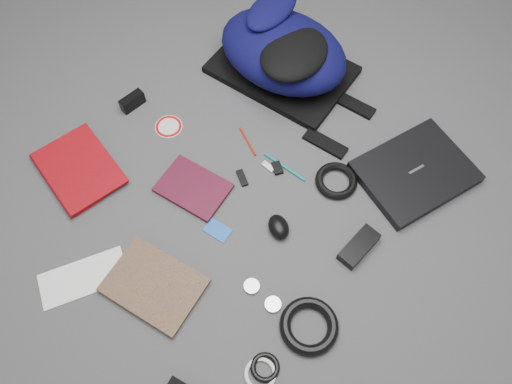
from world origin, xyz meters
TOP-DOWN VIEW (x-y plane):
  - ground at (0.00, 0.00)m, footprint 4.00×4.00m
  - backpack at (0.38, 0.32)m, footprint 0.48×0.58m
  - laptop at (0.43, -0.26)m, footprint 0.37×0.31m
  - textbook_red at (-0.48, 0.42)m, footprint 0.21×0.28m
  - comic_book at (-0.49, -0.08)m, footprint 0.27×0.31m
  - envelope at (-0.55, 0.10)m, footprint 0.26×0.18m
  - dvd_case at (-0.14, 0.14)m, footprint 0.21×0.24m
  - compact_camera at (-0.10, 0.53)m, footprint 0.09×0.04m
  - sticker_disc at (-0.06, 0.38)m, footprint 0.12×0.12m
  - pen_teal at (0.13, 0.02)m, footprint 0.04×0.16m
  - pen_red at (0.10, 0.17)m, footprint 0.03×0.12m
  - id_badge at (-0.16, -0.02)m, footprint 0.07×0.09m
  - usb_black at (0.00, 0.07)m, footprint 0.04×0.06m
  - usb_silver at (0.09, 0.05)m, footprint 0.02×0.05m
  - key_fob at (0.11, 0.03)m, footprint 0.04×0.05m
  - mouse at (-0.02, -0.13)m, footprint 0.08×0.10m
  - headphone_left at (-0.19, -0.22)m, footprint 0.05×0.05m
  - headphone_right at (-0.18, -0.30)m, footprint 0.05×0.05m
  - cable_coil at (0.22, -0.12)m, footprint 0.17×0.17m
  - power_brick at (0.12, -0.33)m, footprint 0.14×0.07m
  - power_cord_coil at (-0.15, -0.40)m, footprint 0.18×0.18m
  - earbud_coil at (-0.30, -0.41)m, footprint 0.08×0.08m
  - white_cable_coil at (-0.32, -0.41)m, footprint 0.10×0.10m

SIDE VIEW (x-z plane):
  - ground at x=0.00m, z-range 0.00..0.00m
  - sticker_disc at x=-0.06m, z-range 0.00..0.00m
  - id_badge at x=-0.16m, z-range 0.00..0.00m
  - envelope at x=-0.55m, z-range 0.00..0.00m
  - pen_red at x=0.10m, z-range 0.00..0.01m
  - usb_silver at x=0.09m, z-range 0.00..0.01m
  - pen_teal at x=0.13m, z-range 0.00..0.01m
  - usb_black at x=0.00m, z-range 0.00..0.01m
  - headphone_left at x=-0.19m, z-range 0.00..0.01m
  - white_cable_coil at x=-0.32m, z-range 0.00..0.01m
  - headphone_right at x=-0.18m, z-range 0.00..0.01m
  - key_fob at x=0.11m, z-range 0.00..0.01m
  - earbud_coil at x=-0.30m, z-range 0.00..0.01m
  - dvd_case at x=-0.14m, z-range 0.00..0.02m
  - comic_book at x=-0.49m, z-range 0.00..0.02m
  - cable_coil at x=0.22m, z-range 0.00..0.03m
  - textbook_red at x=-0.48m, z-range 0.00..0.03m
  - power_cord_coil at x=-0.15m, z-range 0.00..0.03m
  - power_brick at x=0.12m, z-range 0.00..0.03m
  - laptop at x=0.43m, z-range 0.00..0.03m
  - mouse at x=-0.02m, z-range 0.00..0.04m
  - compact_camera at x=-0.10m, z-range 0.00..0.05m
  - backpack at x=0.38m, z-range 0.00..0.21m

